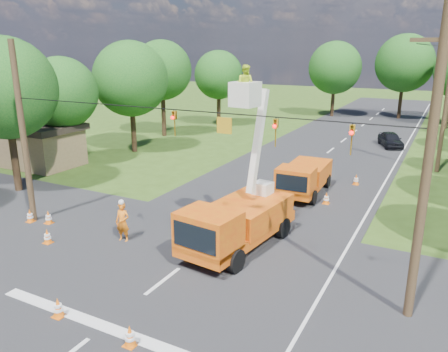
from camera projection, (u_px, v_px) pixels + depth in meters
The scene contains 28 objects.
ground at pixel (314, 164), 33.65m from camera, with size 140.00×140.00×0.00m, color #314C17.
road_main at pixel (314, 164), 33.65m from camera, with size 12.00×100.00×0.06m, color black.
road_cross at pixel (191, 260), 18.34m from camera, with size 56.00×10.00×0.07m, color black.
stop_bar at pixel (105, 328), 13.92m from camera, with size 9.00×0.45×0.02m, color silver.
edge_line at pixel (390, 173), 31.15m from camera, with size 0.12×90.00×0.02m, color silver.
bucket_truck at pixel (237, 214), 18.98m from camera, with size 3.16×6.63×7.94m.
second_truck at pixel (304, 177), 26.30m from camera, with size 2.43×5.73×2.11m.
ground_worker at pixel (123, 222), 19.93m from camera, with size 0.69×0.45×1.88m, color orange.
distant_car at pixel (391, 139), 39.30m from camera, with size 1.59×3.94×1.34m, color black.
traffic_cone_0 at pixel (58, 308), 14.37m from camera, with size 0.38×0.38×0.71m.
traffic_cone_1 at pixel (130, 336), 12.96m from camera, with size 0.38×0.38×0.71m.
traffic_cone_2 at pixel (326, 198), 24.85m from camera, with size 0.38×0.38×0.71m.
traffic_cone_3 at pixel (47, 236), 19.81m from camera, with size 0.38×0.38×0.71m.
traffic_cone_4 at pixel (48, 217), 22.05m from camera, with size 0.38×0.38×0.71m.
traffic_cone_5 at pixel (30, 216), 22.25m from camera, with size 0.38×0.38×0.71m.
traffic_cone_6 at pixel (356, 180), 28.37m from camera, with size 0.38×0.38×0.71m.
pole_right_near at pixel (427, 168), 13.12m from camera, with size 1.80×0.30×10.00m.
pole_right_mid at pixel (447, 100), 30.13m from camera, with size 1.80×0.30×10.00m.
pole_left at pixel (23, 135), 21.31m from camera, with size 0.30×0.30×9.00m.
signal_span at pixel (240, 126), 15.69m from camera, with size 18.00×0.29×1.07m.
shed at pixel (42, 145), 32.70m from camera, with size 5.50×4.50×3.15m.
tree_left_b at pixel (5, 88), 25.57m from camera, with size 6.00×6.00×9.32m.
tree_left_c at pixel (62, 93), 31.81m from camera, with size 5.20×5.20×8.06m.
tree_left_d at pixel (130, 79), 36.05m from camera, with size 6.20×6.20×9.24m.
tree_left_e at pixel (162, 70), 42.70m from camera, with size 5.80×5.80×9.41m.
tree_left_f at pixel (219, 75), 48.83m from camera, with size 5.40×5.40×8.40m.
tree_far_a at pixel (335, 68), 55.38m from camera, with size 6.60×6.60×9.50m.
tree_far_b at pixel (405, 63), 53.35m from camera, with size 7.00×7.00×10.32m.
Camera 1 is at (8.95, -12.06, 8.57)m, focal length 35.00 mm.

